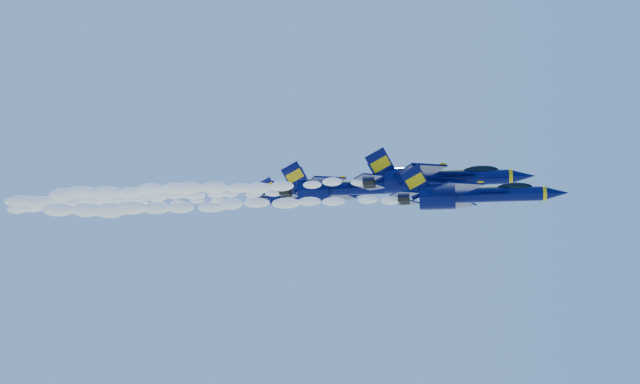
# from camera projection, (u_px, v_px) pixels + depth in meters

# --- Properties ---
(jet_lead) EXTENTS (17.68, 14.50, 6.57)m
(jet_lead) POSITION_uv_depth(u_px,v_px,m) (471.00, 195.00, 75.37)
(jet_lead) COLOR #03073C
(smoke_trail_jet_lead) EXTENTS (40.67, 1.83, 1.65)m
(smoke_trail_jet_lead) POSITION_uv_depth(u_px,v_px,m) (216.00, 206.00, 79.45)
(smoke_trail_jet_lead) COLOR white
(jet_second) EXTENTS (19.87, 16.30, 7.38)m
(jet_second) POSITION_uv_depth(u_px,v_px,m) (436.00, 178.00, 83.58)
(jet_second) COLOR #03073C
(smoke_trail_jet_second) EXTENTS (40.67, 2.05, 1.85)m
(smoke_trail_jet_second) POSITION_uv_depth(u_px,v_px,m) (200.00, 189.00, 87.80)
(smoke_trail_jet_second) COLOR white
(jet_third) EXTENTS (19.99, 16.40, 7.43)m
(jet_third) POSITION_uv_depth(u_px,v_px,m) (344.00, 188.00, 95.83)
(jet_third) COLOR #03073C
(smoke_trail_jet_third) EXTENTS (40.67, 2.07, 1.86)m
(smoke_trail_jet_third) POSITION_uv_depth(u_px,v_px,m) (140.00, 197.00, 100.06)
(smoke_trail_jet_third) COLOR white
(jet_fourth) EXTENTS (15.38, 12.62, 5.72)m
(jet_fourth) POSITION_uv_depth(u_px,v_px,m) (303.00, 196.00, 104.23)
(jet_fourth) COLOR #03073C
(smoke_trail_jet_fourth) EXTENTS (40.67, 1.59, 1.43)m
(smoke_trail_jet_fourth) POSITION_uv_depth(u_px,v_px,m) (128.00, 204.00, 108.17)
(smoke_trail_jet_fourth) COLOR white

